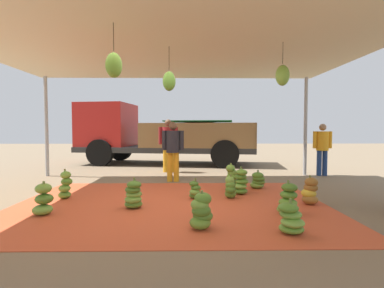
{
  "coord_description": "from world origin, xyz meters",
  "views": [
    {
      "loc": [
        0.31,
        -5.2,
        1.35
      ],
      "look_at": [
        0.41,
        1.22,
        1.04
      ],
      "focal_mm": 27.08,
      "sensor_mm": 36.0,
      "label": 1
    }
  ],
  "objects_px": {
    "banana_bunch_3": "(231,178)",
    "banana_bunch_5": "(133,195)",
    "banana_bunch_6": "(65,186)",
    "cargo_truck_main": "(158,134)",
    "banana_bunch_10": "(310,191)",
    "banana_bunch_7": "(291,219)",
    "worker_2": "(168,141)",
    "worker_0": "(173,147)",
    "banana_bunch_9": "(258,181)",
    "banana_bunch_0": "(288,200)",
    "banana_bunch_1": "(241,182)",
    "banana_bunch_8": "(230,188)",
    "worker_1": "(322,145)",
    "banana_bunch_11": "(195,190)",
    "banana_bunch_4": "(201,212)",
    "banana_bunch_2": "(43,200)"
  },
  "relations": [
    {
      "from": "banana_bunch_0",
      "to": "banana_bunch_3",
      "type": "relative_size",
      "value": 0.91
    },
    {
      "from": "banana_bunch_7",
      "to": "banana_bunch_6",
      "type": "bearing_deg",
      "value": 152.26
    },
    {
      "from": "banana_bunch_5",
      "to": "banana_bunch_7",
      "type": "distance_m",
      "value": 2.59
    },
    {
      "from": "worker_1",
      "to": "worker_2",
      "type": "height_order",
      "value": "worker_2"
    },
    {
      "from": "banana_bunch_4",
      "to": "worker_0",
      "type": "bearing_deg",
      "value": 98.78
    },
    {
      "from": "banana_bunch_3",
      "to": "banana_bunch_8",
      "type": "bearing_deg",
      "value": -99.81
    },
    {
      "from": "banana_bunch_1",
      "to": "banana_bunch_0",
      "type": "bearing_deg",
      "value": -71.68
    },
    {
      "from": "cargo_truck_main",
      "to": "worker_2",
      "type": "bearing_deg",
      "value": -76.69
    },
    {
      "from": "banana_bunch_3",
      "to": "banana_bunch_8",
      "type": "height_order",
      "value": "banana_bunch_3"
    },
    {
      "from": "banana_bunch_3",
      "to": "worker_0",
      "type": "height_order",
      "value": "worker_0"
    },
    {
      "from": "banana_bunch_1",
      "to": "banana_bunch_10",
      "type": "relative_size",
      "value": 1.11
    },
    {
      "from": "banana_bunch_5",
      "to": "worker_0",
      "type": "xyz_separation_m",
      "value": [
        0.55,
        2.63,
        0.68
      ]
    },
    {
      "from": "banana_bunch_5",
      "to": "worker_0",
      "type": "relative_size",
      "value": 0.34
    },
    {
      "from": "cargo_truck_main",
      "to": "banana_bunch_0",
      "type": "bearing_deg",
      "value": -68.47
    },
    {
      "from": "worker_2",
      "to": "banana_bunch_6",
      "type": "bearing_deg",
      "value": -116.24
    },
    {
      "from": "banana_bunch_3",
      "to": "banana_bunch_7",
      "type": "height_order",
      "value": "banana_bunch_3"
    },
    {
      "from": "worker_0",
      "to": "banana_bunch_3",
      "type": "bearing_deg",
      "value": -39.39
    },
    {
      "from": "banana_bunch_10",
      "to": "banana_bunch_11",
      "type": "relative_size",
      "value": 1.28
    },
    {
      "from": "banana_bunch_7",
      "to": "banana_bunch_9",
      "type": "distance_m",
      "value": 2.89
    },
    {
      "from": "banana_bunch_0",
      "to": "banana_bunch_11",
      "type": "bearing_deg",
      "value": 144.14
    },
    {
      "from": "banana_bunch_1",
      "to": "cargo_truck_main",
      "type": "height_order",
      "value": "cargo_truck_main"
    },
    {
      "from": "banana_bunch_7",
      "to": "worker_0",
      "type": "xyz_separation_m",
      "value": [
        -1.72,
        3.88,
        0.71
      ]
    },
    {
      "from": "banana_bunch_1",
      "to": "banana_bunch_4",
      "type": "relative_size",
      "value": 1.1
    },
    {
      "from": "banana_bunch_5",
      "to": "banana_bunch_7",
      "type": "height_order",
      "value": "banana_bunch_5"
    },
    {
      "from": "banana_bunch_2",
      "to": "banana_bunch_7",
      "type": "xyz_separation_m",
      "value": [
        3.63,
        -0.9,
        -0.04
      ]
    },
    {
      "from": "banana_bunch_5",
      "to": "banana_bunch_11",
      "type": "height_order",
      "value": "banana_bunch_5"
    },
    {
      "from": "banana_bunch_8",
      "to": "worker_1",
      "type": "height_order",
      "value": "worker_1"
    },
    {
      "from": "banana_bunch_9",
      "to": "cargo_truck_main",
      "type": "distance_m",
      "value": 5.79
    },
    {
      "from": "banana_bunch_7",
      "to": "worker_1",
      "type": "bearing_deg",
      "value": 61.05
    },
    {
      "from": "banana_bunch_9",
      "to": "worker_2",
      "type": "distance_m",
      "value": 3.57
    },
    {
      "from": "banana_bunch_6",
      "to": "worker_0",
      "type": "bearing_deg",
      "value": 43.87
    },
    {
      "from": "banana_bunch_4",
      "to": "banana_bunch_7",
      "type": "relative_size",
      "value": 1.14
    },
    {
      "from": "banana_bunch_10",
      "to": "cargo_truck_main",
      "type": "xyz_separation_m",
      "value": [
        -3.38,
        6.38,
        0.94
      ]
    },
    {
      "from": "banana_bunch_5",
      "to": "banana_bunch_9",
      "type": "relative_size",
      "value": 1.2
    },
    {
      "from": "worker_0",
      "to": "worker_2",
      "type": "xyz_separation_m",
      "value": [
        -0.23,
        1.67,
        0.07
      ]
    },
    {
      "from": "banana_bunch_10",
      "to": "banana_bunch_1",
      "type": "bearing_deg",
      "value": 142.65
    },
    {
      "from": "banana_bunch_3",
      "to": "banana_bunch_10",
      "type": "relative_size",
      "value": 1.15
    },
    {
      "from": "banana_bunch_5",
      "to": "banana_bunch_10",
      "type": "height_order",
      "value": "banana_bunch_5"
    },
    {
      "from": "banana_bunch_0",
      "to": "banana_bunch_6",
      "type": "xyz_separation_m",
      "value": [
        -3.98,
        1.09,
        0.02
      ]
    },
    {
      "from": "banana_bunch_7",
      "to": "banana_bunch_10",
      "type": "bearing_deg",
      "value": 59.21
    },
    {
      "from": "banana_bunch_0",
      "to": "worker_2",
      "type": "xyz_separation_m",
      "value": [
        -2.21,
        4.69,
        0.74
      ]
    },
    {
      "from": "banana_bunch_2",
      "to": "cargo_truck_main",
      "type": "bearing_deg",
      "value": 80.75
    },
    {
      "from": "worker_2",
      "to": "cargo_truck_main",
      "type": "bearing_deg",
      "value": 103.31
    },
    {
      "from": "banana_bunch_7",
      "to": "cargo_truck_main",
      "type": "relative_size",
      "value": 0.06
    },
    {
      "from": "banana_bunch_9",
      "to": "banana_bunch_0",
      "type": "bearing_deg",
      "value": -90.32
    },
    {
      "from": "banana_bunch_4",
      "to": "banana_bunch_2",
      "type": "bearing_deg",
      "value": 164.43
    },
    {
      "from": "banana_bunch_3",
      "to": "banana_bunch_5",
      "type": "xyz_separation_m",
      "value": [
        -1.91,
        -1.51,
        -0.04
      ]
    },
    {
      "from": "banana_bunch_6",
      "to": "cargo_truck_main",
      "type": "relative_size",
      "value": 0.08
    },
    {
      "from": "banana_bunch_9",
      "to": "banana_bunch_10",
      "type": "height_order",
      "value": "banana_bunch_10"
    },
    {
      "from": "banana_bunch_0",
      "to": "banana_bunch_1",
      "type": "relative_size",
      "value": 0.95
    }
  ]
}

